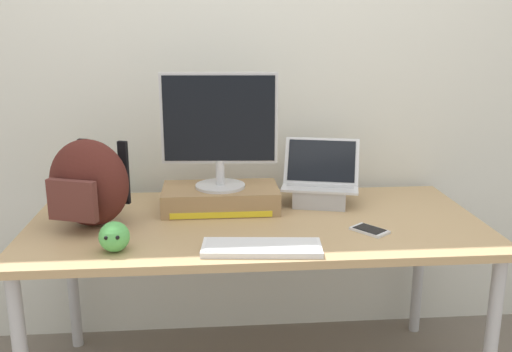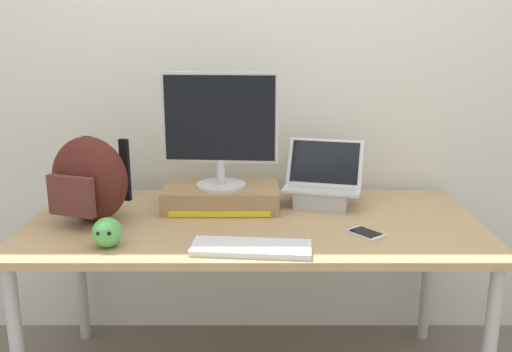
# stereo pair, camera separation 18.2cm
# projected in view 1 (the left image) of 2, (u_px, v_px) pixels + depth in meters

# --- Properties ---
(back_wall) EXTENTS (7.00, 0.10, 2.60)m
(back_wall) POSITION_uv_depth(u_px,v_px,m) (247.00, 66.00, 2.57)
(back_wall) COLOR silver
(back_wall) RESTS_ON ground
(desk) EXTENTS (1.77, 0.84, 0.73)m
(desk) POSITION_uv_depth(u_px,v_px,m) (256.00, 235.00, 2.23)
(desk) COLOR tan
(desk) RESTS_ON ground
(toner_box_yellow) EXTENTS (0.48, 0.26, 0.09)m
(toner_box_yellow) POSITION_uv_depth(u_px,v_px,m) (221.00, 198.00, 2.34)
(toner_box_yellow) COLOR #9E7A51
(toner_box_yellow) RESTS_ON desk
(desktop_monitor) EXTENTS (0.47, 0.21, 0.47)m
(desktop_monitor) POSITION_uv_depth(u_px,v_px,m) (219.00, 128.00, 2.26)
(desktop_monitor) COLOR silver
(desktop_monitor) RESTS_ON toner_box_yellow
(open_laptop) EXTENTS (0.36, 0.28, 0.27)m
(open_laptop) POSITION_uv_depth(u_px,v_px,m) (320.00, 189.00, 2.41)
(open_laptop) COLOR #ADADB2
(open_laptop) RESTS_ON desk
(external_keyboard) EXTENTS (0.42, 0.18, 0.02)m
(external_keyboard) POSITION_uv_depth(u_px,v_px,m) (262.00, 247.00, 1.91)
(external_keyboard) COLOR white
(external_keyboard) RESTS_ON desk
(messenger_backpack) EXTENTS (0.37, 0.31, 0.34)m
(messenger_backpack) POSITION_uv_depth(u_px,v_px,m) (89.00, 183.00, 2.11)
(messenger_backpack) COLOR #4C1E19
(messenger_backpack) RESTS_ON desk
(coffee_mug) EXTENTS (0.12, 0.08, 0.10)m
(coffee_mug) POSITION_uv_depth(u_px,v_px,m) (105.00, 187.00, 2.47)
(coffee_mug) COLOR #1E7F70
(coffee_mug) RESTS_ON desk
(cell_phone) EXTENTS (0.14, 0.15, 0.01)m
(cell_phone) POSITION_uv_depth(u_px,v_px,m) (370.00, 230.00, 2.09)
(cell_phone) COLOR silver
(cell_phone) RESTS_ON desk
(plush_toy) EXTENTS (0.10, 0.10, 0.10)m
(plush_toy) POSITION_uv_depth(u_px,v_px,m) (114.00, 237.00, 1.89)
(plush_toy) COLOR #56B256
(plush_toy) RESTS_ON desk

